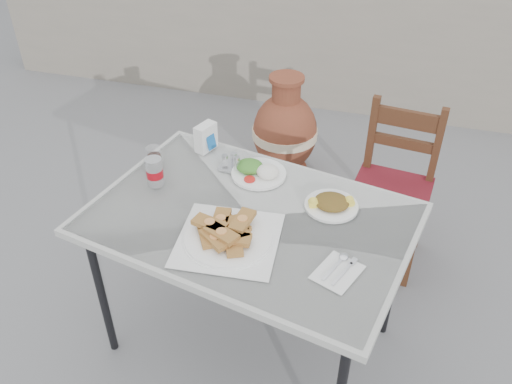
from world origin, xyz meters
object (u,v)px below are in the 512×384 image
(chair, at_px, (393,187))
(terracotta_urn, at_px, (285,133))
(pide_plate, at_px, (228,233))
(salad_chopped_plate, at_px, (331,203))
(cafe_table, at_px, (250,226))
(cola_glass, at_px, (154,158))
(salad_rice_plate, at_px, (258,171))
(napkin_holder, at_px, (206,137))
(condiment_caddy, at_px, (232,164))
(soda_can, at_px, (155,172))

(chair, relative_size, terracotta_urn, 1.21)
(pide_plate, distance_m, chair, 1.20)
(salad_chopped_plate, xyz_separation_m, terracotta_urn, (-0.49, 1.26, -0.46))
(terracotta_urn, bearing_deg, salad_chopped_plate, -68.88)
(salad_chopped_plate, height_order, terracotta_urn, salad_chopped_plate)
(cafe_table, relative_size, cola_glass, 14.85)
(cafe_table, distance_m, salad_rice_plate, 0.30)
(cola_glass, xyz_separation_m, chair, (1.08, 0.59, -0.36))
(pide_plate, relative_size, cola_glass, 4.28)
(napkin_holder, relative_size, condiment_caddy, 1.09)
(condiment_caddy, bearing_deg, pide_plate, -74.02)
(salad_rice_plate, height_order, chair, chair)
(condiment_caddy, distance_m, terracotta_urn, 1.19)
(cola_glass, xyz_separation_m, condiment_caddy, (0.35, 0.07, -0.02))
(napkin_holder, bearing_deg, cafe_table, -30.58)
(napkin_holder, bearing_deg, soda_can, -88.35)
(salad_rice_plate, bearing_deg, terracotta_urn, 96.54)
(napkin_holder, height_order, terracotta_urn, napkin_holder)
(condiment_caddy, relative_size, terracotta_urn, 0.16)
(salad_rice_plate, relative_size, terracotta_urn, 0.33)
(salad_chopped_plate, bearing_deg, salad_rice_plate, 158.45)
(soda_can, distance_m, chair, 1.31)
(pide_plate, distance_m, condiment_caddy, 0.49)
(pide_plate, bearing_deg, soda_can, 148.12)
(condiment_caddy, distance_m, chair, 0.96)
(soda_can, distance_m, cola_glass, 0.15)
(cafe_table, bearing_deg, condiment_caddy, 119.44)
(condiment_caddy, bearing_deg, terracotta_urn, 90.06)
(cafe_table, bearing_deg, salad_chopped_plate, 25.08)
(cafe_table, xyz_separation_m, chair, (0.56, 0.82, -0.26))
(cafe_table, distance_m, soda_can, 0.48)
(salad_chopped_plate, bearing_deg, cafe_table, -154.92)
(cafe_table, relative_size, salad_rice_plate, 5.81)
(salad_rice_plate, xyz_separation_m, condiment_caddy, (-0.13, 0.02, 0.00))
(salad_chopped_plate, distance_m, condiment_caddy, 0.51)
(soda_can, relative_size, condiment_caddy, 1.08)
(salad_chopped_plate, xyz_separation_m, cola_glass, (-0.84, 0.08, 0.02))
(napkin_holder, bearing_deg, salad_rice_plate, -4.47)
(chair, height_order, terracotta_urn, chair)
(salad_rice_plate, xyz_separation_m, terracotta_urn, (-0.13, 1.11, -0.46))
(salad_rice_plate, height_order, napkin_holder, napkin_holder)
(salad_rice_plate, relative_size, cola_glass, 2.56)
(pide_plate, height_order, chair, chair)
(condiment_caddy, bearing_deg, chair, 34.97)
(salad_rice_plate, relative_size, condiment_caddy, 2.04)
(cola_glass, relative_size, chair, 0.11)
(chair, bearing_deg, napkin_holder, -149.95)
(napkin_holder, height_order, condiment_caddy, napkin_holder)
(salad_rice_plate, height_order, cola_glass, cola_glass)
(chair, bearing_deg, salad_rice_plate, -132.06)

